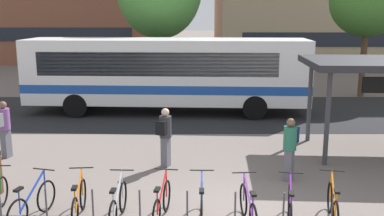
% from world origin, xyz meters
% --- Properties ---
extents(bus_lane_asphalt, '(80.00, 7.20, 0.01)m').
position_xyz_m(bus_lane_asphalt, '(0.00, 10.53, 0.00)').
color(bus_lane_asphalt, '#232326').
rests_on(bus_lane_asphalt, ground).
extents(city_bus, '(12.14, 3.20, 3.20)m').
position_xyz_m(city_bus, '(-1.88, 10.53, 1.78)').
color(city_bus, white).
rests_on(city_bus, ground).
extents(parked_bicycle_blue_2, '(0.62, 1.68, 0.99)m').
position_xyz_m(parked_bicycle_blue_2, '(-4.20, 0.08, 0.38)').
color(parked_bicycle_blue_2, black).
rests_on(parked_bicycle_blue_2, ground).
extents(parked_bicycle_orange_3, '(0.52, 1.72, 0.99)m').
position_xyz_m(parked_bicycle_orange_3, '(-3.24, 0.17, 0.38)').
color(parked_bicycle_orange_3, black).
rests_on(parked_bicycle_orange_3, ground).
extents(parked_bicycle_silver_4, '(0.52, 1.72, 0.99)m').
position_xyz_m(parked_bicycle_silver_4, '(-2.40, 0.02, 0.38)').
color(parked_bicycle_silver_4, black).
rests_on(parked_bicycle_silver_4, ground).
extents(parked_bicycle_red_5, '(0.52, 1.71, 0.99)m').
position_xyz_m(parked_bicycle_red_5, '(-1.49, 0.08, 0.38)').
color(parked_bicycle_red_5, black).
rests_on(parked_bicycle_red_5, ground).
extents(parked_bicycle_blue_6, '(0.52, 1.72, 0.99)m').
position_xyz_m(parked_bicycle_blue_6, '(-0.66, 0.01, 0.38)').
color(parked_bicycle_blue_6, black).
rests_on(parked_bicycle_blue_6, ground).
extents(parked_bicycle_purple_7, '(0.52, 1.72, 0.99)m').
position_xyz_m(parked_bicycle_purple_7, '(0.29, -0.13, 0.38)').
color(parked_bicycle_purple_7, black).
rests_on(parked_bicycle_purple_7, ground).
extents(parked_bicycle_purple_8, '(0.54, 1.70, 0.99)m').
position_xyz_m(parked_bicycle_purple_8, '(1.15, -0.13, 0.38)').
color(parked_bicycle_purple_8, black).
rests_on(parked_bicycle_purple_8, ground).
extents(parked_bicycle_orange_9, '(0.53, 1.70, 0.99)m').
position_xyz_m(parked_bicycle_orange_9, '(2.07, -0.00, 0.38)').
color(parked_bicycle_orange_9, black).
rests_on(parked_bicycle_orange_9, ground).
extents(commuter_grey_pack_0, '(0.45, 0.59, 1.73)m').
position_xyz_m(commuter_grey_pack_0, '(-6.49, 4.29, 1.00)').
color(commuter_grey_pack_0, '#565660').
rests_on(commuter_grey_pack_0, ground).
extents(commuter_navy_pack_1, '(0.53, 0.61, 1.67)m').
position_xyz_m(commuter_navy_pack_1, '(1.68, 2.45, 0.96)').
color(commuter_navy_pack_1, '#565660').
rests_on(commuter_navy_pack_1, ground).
extents(commuter_black_pack_2, '(0.49, 0.60, 1.70)m').
position_xyz_m(commuter_black_pack_2, '(-1.62, 3.48, 0.98)').
color(commuter_black_pack_2, '#565660').
rests_on(commuter_black_pack_2, ground).
extents(street_tree_0, '(3.79, 3.79, 6.69)m').
position_xyz_m(street_tree_0, '(7.99, 14.37, 4.86)').
color(street_tree_0, brown).
rests_on(street_tree_0, ground).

